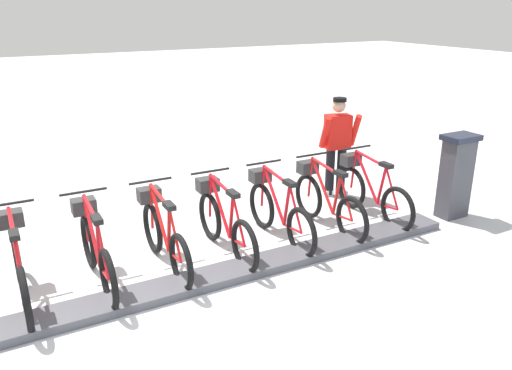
# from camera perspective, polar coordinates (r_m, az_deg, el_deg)

# --- Properties ---
(ground_plane) EXTENTS (60.00, 60.00, 0.00)m
(ground_plane) POSITION_cam_1_polar(r_m,az_deg,el_deg) (6.00, -9.90, -11.75)
(ground_plane) COLOR #BDBEBD
(dock_rail_base) EXTENTS (0.44, 8.10, 0.10)m
(dock_rail_base) POSITION_cam_1_polar(r_m,az_deg,el_deg) (5.98, -9.92, -11.34)
(dock_rail_base) COLOR #47474C
(dock_rail_base) RESTS_ON ground
(payment_kiosk) EXTENTS (0.36, 0.52, 1.28)m
(payment_kiosk) POSITION_cam_1_polar(r_m,az_deg,el_deg) (8.24, 21.26, 1.07)
(payment_kiosk) COLOR #38383D
(payment_kiosk) RESTS_ON ground
(bike_docked_0) EXTENTS (1.72, 0.54, 1.02)m
(bike_docked_0) POSITION_cam_1_polar(r_m,az_deg,el_deg) (7.91, 12.54, -0.60)
(bike_docked_0) COLOR black
(bike_docked_0) RESTS_ON ground
(bike_docked_1) EXTENTS (1.72, 0.54, 1.02)m
(bike_docked_1) POSITION_cam_1_polar(r_m,az_deg,el_deg) (7.43, 7.78, -1.64)
(bike_docked_1) COLOR black
(bike_docked_1) RESTS_ON ground
(bike_docked_2) EXTENTS (1.72, 0.54, 1.02)m
(bike_docked_2) POSITION_cam_1_polar(r_m,az_deg,el_deg) (7.00, 2.41, -2.81)
(bike_docked_2) COLOR black
(bike_docked_2) RESTS_ON ground
(bike_docked_3) EXTENTS (1.72, 0.54, 1.02)m
(bike_docked_3) POSITION_cam_1_polar(r_m,az_deg,el_deg) (6.65, -3.61, -4.08)
(bike_docked_3) COLOR black
(bike_docked_3) RESTS_ON ground
(bike_docked_4) EXTENTS (1.72, 0.54, 1.02)m
(bike_docked_4) POSITION_cam_1_polar(r_m,az_deg,el_deg) (6.39, -10.23, -5.42)
(bike_docked_4) COLOR black
(bike_docked_4) RESTS_ON ground
(bike_docked_5) EXTENTS (1.72, 0.54, 1.02)m
(bike_docked_5) POSITION_cam_1_polar(r_m,az_deg,el_deg) (6.22, -17.35, -6.77)
(bike_docked_5) COLOR black
(bike_docked_5) RESTS_ON ground
(bike_docked_6) EXTENTS (1.72, 0.54, 1.02)m
(bike_docked_6) POSITION_cam_1_polar(r_m,az_deg,el_deg) (6.15, -24.79, -8.07)
(bike_docked_6) COLOR black
(bike_docked_6) RESTS_ON ground
(worker_near_rack) EXTENTS (0.56, 0.68, 1.66)m
(worker_near_rack) POSITION_cam_1_polar(r_m,az_deg,el_deg) (8.60, 8.99, 4.60)
(worker_near_rack) COLOR white
(worker_near_rack) RESTS_ON ground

